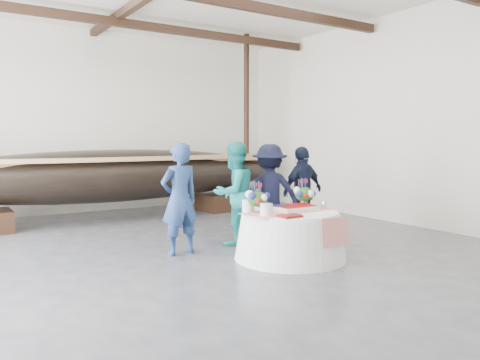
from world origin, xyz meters
TOP-DOWN VIEW (x-y plane):
  - floor at (0.00, 0.00)m, footprint 10.00×12.00m
  - wall_back at (0.00, 6.00)m, footprint 10.00×0.02m
  - wall_right at (5.00, 0.00)m, footprint 0.02×12.00m
  - longboat_display at (0.04, 4.41)m, footprint 8.45×1.69m
  - banquet_table at (1.12, -0.36)m, footprint 1.69×1.69m
  - tabletop_items at (1.08, -0.21)m, footprint 1.59×0.96m
  - guest_woman_blue at (-0.17, 0.79)m, footprint 0.67×0.48m
  - guest_woman_teal at (0.94, 0.95)m, footprint 0.98×0.83m
  - guest_man_left at (1.70, 0.95)m, footprint 1.28×1.06m
  - guest_man_right at (2.41, 0.87)m, footprint 1.03×0.54m

SIDE VIEW (x-z plane):
  - floor at x=0.00m, z-range -0.01..0.01m
  - banquet_table at x=1.12m, z-range 0.00..0.73m
  - guest_man_right at x=2.41m, z-range 0.00..1.68m
  - guest_man_left at x=1.70m, z-range 0.00..1.72m
  - tabletop_items at x=1.08m, z-range 0.68..1.08m
  - guest_woman_blue at x=-0.17m, z-range 0.00..1.75m
  - guest_woman_teal at x=0.94m, z-range 0.00..1.77m
  - longboat_display at x=0.04m, z-range 0.22..1.80m
  - wall_back at x=0.00m, z-range 0.00..4.50m
  - wall_right at x=5.00m, z-range 0.00..4.50m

